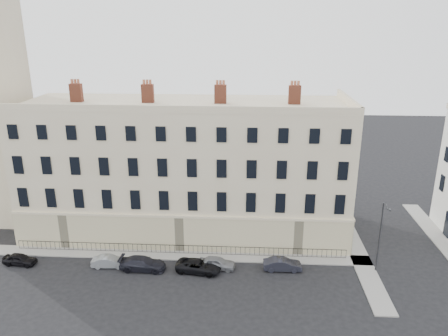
# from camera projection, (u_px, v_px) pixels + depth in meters

# --- Properties ---
(ground) EXTENTS (160.00, 160.00, 0.00)m
(ground) POSITION_uv_depth(u_px,v_px,m) (234.00, 285.00, 41.01)
(ground) COLOR black
(ground) RESTS_ON ground
(terrace) EXTENTS (36.22, 12.22, 17.00)m
(terrace) POSITION_uv_depth(u_px,v_px,m) (186.00, 168.00, 50.26)
(terrace) COLOR beige
(terrace) RESTS_ON ground
(pavement_terrace) EXTENTS (48.00, 2.00, 0.12)m
(pavement_terrace) POSITION_uv_depth(u_px,v_px,m) (141.00, 254.00, 46.27)
(pavement_terrace) COLOR gray
(pavement_terrace) RESTS_ON ground
(pavement_east_return) EXTENTS (2.00, 24.00, 0.12)m
(pavement_east_return) POSITION_uv_depth(u_px,v_px,m) (355.00, 247.00, 47.84)
(pavement_east_return) COLOR gray
(pavement_east_return) RESTS_ON ground
(pavement_adjacent) EXTENTS (2.00, 20.00, 0.12)m
(pavement_adjacent) POSITION_uv_depth(u_px,v_px,m) (441.00, 240.00, 49.18)
(pavement_adjacent) COLOR gray
(pavement_adjacent) RESTS_ON ground
(railings) EXTENTS (35.00, 0.04, 0.96)m
(railings) POSITION_uv_depth(u_px,v_px,m) (179.00, 249.00, 46.27)
(railings) COLOR black
(railings) RESTS_ON ground
(car_a) EXTENTS (3.50, 1.68, 1.15)m
(car_a) POSITION_uv_depth(u_px,v_px,m) (20.00, 259.00, 44.29)
(car_a) COLOR black
(car_a) RESTS_ON ground
(car_b) EXTENTS (3.58, 1.44, 1.16)m
(car_b) POSITION_uv_depth(u_px,v_px,m) (109.00, 262.00, 43.87)
(car_b) COLOR gray
(car_b) RESTS_ON ground
(car_c) EXTENTS (4.67, 2.03, 1.34)m
(car_c) POSITION_uv_depth(u_px,v_px,m) (143.00, 264.00, 43.32)
(car_c) COLOR black
(car_c) RESTS_ON ground
(car_d) EXTENTS (4.71, 2.67, 1.24)m
(car_d) POSITION_uv_depth(u_px,v_px,m) (198.00, 266.00, 42.98)
(car_d) COLOR black
(car_d) RESTS_ON ground
(car_e) EXTENTS (3.77, 1.77, 1.25)m
(car_e) POSITION_uv_depth(u_px,v_px,m) (217.00, 263.00, 43.54)
(car_e) COLOR gray
(car_e) RESTS_ON ground
(car_f) EXTENTS (3.84, 1.44, 1.25)m
(car_f) POSITION_uv_depth(u_px,v_px,m) (282.00, 264.00, 43.26)
(car_f) COLOR #21222C
(car_f) RESTS_ON ground
(streetlamp) EXTENTS (0.40, 1.58, 7.32)m
(streetlamp) POSITION_uv_depth(u_px,v_px,m) (380.00, 235.00, 41.92)
(streetlamp) COLOR #2F3035
(streetlamp) RESTS_ON ground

